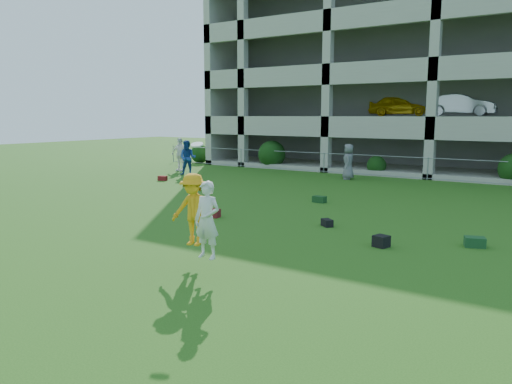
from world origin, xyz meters
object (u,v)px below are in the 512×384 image
Objects in this scene: frisbee_contest at (197,212)px; crate_d at (381,241)px; bystander_b at (180,154)px; bystander_c at (348,162)px; parking_garage at (468,74)px; bystander_a at (188,158)px.

crate_d is at bearing 54.71° from frisbee_contest.
bystander_b is at bearing 147.66° from crate_d.
frisbee_contest is (3.42, -16.30, 0.33)m from bystander_c.
crate_d is (6.23, -12.33, -0.79)m from bystander_c.
bystander_b is at bearing -136.85° from parking_garage.
frisbee_contest is at bearing -90.31° from parking_garage.
parking_garage is at bearing 22.22° from bystander_a.
bystander_c is 12.43m from parking_garage.
bystander_a is at bearing 132.03° from frisbee_contest.
frisbee_contest is (-2.82, -3.98, 1.11)m from crate_d.
crate_d is at bearing 4.91° from bystander_c.
bystander_b is (-1.81, 1.34, 0.03)m from bystander_a.
frisbee_contest is at bearing -10.08° from bystander_c.
bystander_c is at bearing 101.84° from frisbee_contest.
bystander_a is 2.25m from bystander_b.
bystander_b is 19.31m from crate_d.
bystander_b is at bearing 133.33° from frisbee_contest.
parking_garage reaches higher than frisbee_contest.
parking_garage is at bearing 39.08° from bystander_b.
crate_d is 23.98m from parking_garage.
bystander_a is at bearing -89.87° from bystander_c.
crate_d is 5.00m from frisbee_contest.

